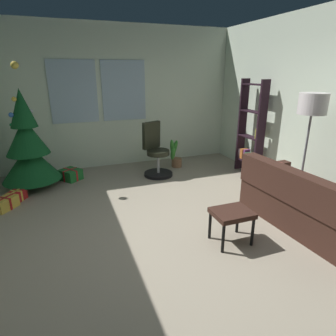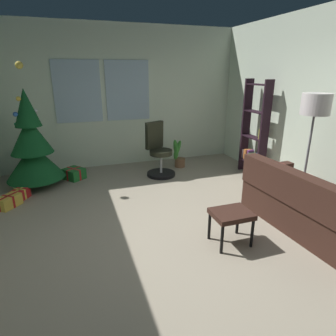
{
  "view_description": "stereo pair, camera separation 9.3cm",
  "coord_description": "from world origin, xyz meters",
  "px_view_note": "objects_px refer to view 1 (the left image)",
  "views": [
    {
      "loc": [
        -1.14,
        -2.89,
        1.98
      ],
      "look_at": [
        0.03,
        0.26,
        0.82
      ],
      "focal_mm": 30.45,
      "sensor_mm": 36.0,
      "label": 1
    },
    {
      "loc": [
        -1.05,
        -2.92,
        1.98
      ],
      "look_at": [
        0.03,
        0.26,
        0.82
      ],
      "focal_mm": 30.45,
      "sensor_mm": 36.0,
      "label": 2
    }
  ],
  "objects_px": {
    "gift_box_gold": "(5,204)",
    "potted_plant": "(175,156)",
    "gift_box_red": "(17,196)",
    "holiday_tree": "(28,148)",
    "couch": "(327,211)",
    "office_chair": "(156,155)",
    "floor_lamp": "(312,112)",
    "gift_box_green": "(71,175)",
    "footstool": "(232,216)",
    "bookshelf": "(250,135)"
  },
  "relations": [
    {
      "from": "gift_box_green",
      "to": "couch",
      "type": "bearing_deg",
      "value": -46.02
    },
    {
      "from": "bookshelf",
      "to": "gift_box_gold",
      "type": "bearing_deg",
      "value": -178.63
    },
    {
      "from": "footstool",
      "to": "gift_box_gold",
      "type": "height_order",
      "value": "footstool"
    },
    {
      "from": "footstool",
      "to": "holiday_tree",
      "type": "distance_m",
      "value": 3.59
    },
    {
      "from": "gift_box_red",
      "to": "gift_box_green",
      "type": "bearing_deg",
      "value": 38.78
    },
    {
      "from": "office_chair",
      "to": "couch",
      "type": "bearing_deg",
      "value": -63.86
    },
    {
      "from": "office_chair",
      "to": "potted_plant",
      "type": "relative_size",
      "value": 1.71
    },
    {
      "from": "footstool",
      "to": "potted_plant",
      "type": "relative_size",
      "value": 0.74
    },
    {
      "from": "footstool",
      "to": "gift_box_green",
      "type": "bearing_deg",
      "value": 121.03
    },
    {
      "from": "couch",
      "to": "bookshelf",
      "type": "xyz_separation_m",
      "value": [
        0.41,
        2.25,
        0.5
      ]
    },
    {
      "from": "gift_box_gold",
      "to": "office_chair",
      "type": "distance_m",
      "value": 2.68
    },
    {
      "from": "holiday_tree",
      "to": "gift_box_red",
      "type": "relative_size",
      "value": 6.23
    },
    {
      "from": "couch",
      "to": "gift_box_red",
      "type": "height_order",
      "value": "couch"
    },
    {
      "from": "gift_box_red",
      "to": "holiday_tree",
      "type": "bearing_deg",
      "value": 66.64
    },
    {
      "from": "couch",
      "to": "potted_plant",
      "type": "height_order",
      "value": "couch"
    },
    {
      "from": "couch",
      "to": "gift_box_gold",
      "type": "xyz_separation_m",
      "value": [
        -3.95,
        2.15,
        -0.2
      ]
    },
    {
      "from": "floor_lamp",
      "to": "potted_plant",
      "type": "relative_size",
      "value": 2.77
    },
    {
      "from": "couch",
      "to": "gift_box_red",
      "type": "xyz_separation_m",
      "value": [
        -3.83,
        2.41,
        -0.21
      ]
    },
    {
      "from": "gift_box_gold",
      "to": "floor_lamp",
      "type": "bearing_deg",
      "value": -20.24
    },
    {
      "from": "couch",
      "to": "floor_lamp",
      "type": "distance_m",
      "value": 1.33
    },
    {
      "from": "gift_box_red",
      "to": "potted_plant",
      "type": "relative_size",
      "value": 0.55
    },
    {
      "from": "bookshelf",
      "to": "potted_plant",
      "type": "distance_m",
      "value": 1.61
    },
    {
      "from": "holiday_tree",
      "to": "gift_box_gold",
      "type": "xyz_separation_m",
      "value": [
        -0.34,
        -0.77,
        -0.63
      ]
    },
    {
      "from": "potted_plant",
      "to": "gift_box_green",
      "type": "bearing_deg",
      "value": -178.98
    },
    {
      "from": "office_chair",
      "to": "potted_plant",
      "type": "distance_m",
      "value": 0.66
    },
    {
      "from": "gift_box_green",
      "to": "floor_lamp",
      "type": "bearing_deg",
      "value": -38.12
    },
    {
      "from": "gift_box_green",
      "to": "floor_lamp",
      "type": "height_order",
      "value": "floor_lamp"
    },
    {
      "from": "holiday_tree",
      "to": "gift_box_green",
      "type": "xyz_separation_m",
      "value": [
        0.63,
        0.18,
        -0.62
      ]
    },
    {
      "from": "couch",
      "to": "gift_box_gold",
      "type": "height_order",
      "value": "couch"
    },
    {
      "from": "gift_box_red",
      "to": "gift_box_gold",
      "type": "relative_size",
      "value": 0.86
    },
    {
      "from": "gift_box_gold",
      "to": "office_chair",
      "type": "relative_size",
      "value": 0.38
    },
    {
      "from": "gift_box_gold",
      "to": "potted_plant",
      "type": "height_order",
      "value": "potted_plant"
    },
    {
      "from": "gift_box_red",
      "to": "gift_box_green",
      "type": "height_order",
      "value": "gift_box_green"
    },
    {
      "from": "gift_box_green",
      "to": "gift_box_gold",
      "type": "xyz_separation_m",
      "value": [
        -0.97,
        -0.94,
        -0.01
      ]
    },
    {
      "from": "holiday_tree",
      "to": "gift_box_green",
      "type": "bearing_deg",
      "value": 15.65
    },
    {
      "from": "bookshelf",
      "to": "footstool",
      "type": "bearing_deg",
      "value": -129.46
    },
    {
      "from": "gift_box_gold",
      "to": "bookshelf",
      "type": "bearing_deg",
      "value": 1.37
    },
    {
      "from": "couch",
      "to": "holiday_tree",
      "type": "xyz_separation_m",
      "value": [
        -3.61,
        2.91,
        0.43
      ]
    },
    {
      "from": "gift_box_gold",
      "to": "footstool",
      "type": "bearing_deg",
      "value": -35.46
    },
    {
      "from": "gift_box_green",
      "to": "potted_plant",
      "type": "bearing_deg",
      "value": 1.02
    },
    {
      "from": "holiday_tree",
      "to": "couch",
      "type": "bearing_deg",
      "value": -38.88
    },
    {
      "from": "couch",
      "to": "office_chair",
      "type": "height_order",
      "value": "office_chair"
    },
    {
      "from": "gift_box_green",
      "to": "bookshelf",
      "type": "height_order",
      "value": "bookshelf"
    },
    {
      "from": "couch",
      "to": "holiday_tree",
      "type": "relative_size",
      "value": 0.97
    },
    {
      "from": "office_chair",
      "to": "floor_lamp",
      "type": "height_order",
      "value": "floor_lamp"
    },
    {
      "from": "gift_box_green",
      "to": "office_chair",
      "type": "xyz_separation_m",
      "value": [
        1.62,
        -0.31,
        0.31
      ]
    },
    {
      "from": "gift_box_green",
      "to": "potted_plant",
      "type": "height_order",
      "value": "potted_plant"
    },
    {
      "from": "bookshelf",
      "to": "potted_plant",
      "type": "xyz_separation_m",
      "value": [
        -1.24,
        0.88,
        -0.55
      ]
    },
    {
      "from": "office_chair",
      "to": "footstool",
      "type": "bearing_deg",
      "value": -87.63
    },
    {
      "from": "floor_lamp",
      "to": "potted_plant",
      "type": "height_order",
      "value": "floor_lamp"
    }
  ]
}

